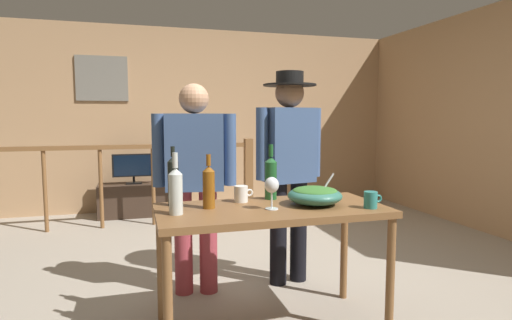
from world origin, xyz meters
name	(u,v)px	position (x,y,z in m)	size (l,w,h in m)	color
ground_plane	(267,278)	(0.00, 0.00, 0.00)	(7.51, 7.51, 0.00)	#9E9384
back_wall	(206,119)	(0.00, 2.89, 1.25)	(5.61, 0.10, 2.51)	tan
side_wall_right	(475,120)	(2.80, 0.87, 1.25)	(0.10, 4.33, 2.51)	tan
framed_picture	(102,78)	(-1.38, 2.83, 1.79)	(0.65, 0.03, 0.59)	slate
stair_railing	(169,171)	(-0.61, 1.98, 0.64)	(3.03, 0.10, 1.02)	brown
tv_console	(134,200)	(-1.01, 2.54, 0.21)	(0.90, 0.40, 0.42)	#38281E
flat_screen_tv	(133,166)	(-1.01, 2.51, 0.66)	(0.53, 0.12, 0.39)	black
serving_table	(272,221)	(-0.22, -0.79, 0.67)	(1.35, 0.64, 0.76)	brown
salad_bowl	(315,195)	(0.05, -0.80, 0.82)	(0.33, 0.33, 0.19)	#337060
wine_glass	(272,186)	(-0.24, -0.84, 0.89)	(0.08, 0.08, 0.19)	silver
wine_bottle_dark	(173,180)	(-0.78, -0.58, 0.91)	(0.07, 0.07, 0.36)	black
wine_bottle_clear	(176,190)	(-0.78, -0.82, 0.89)	(0.08, 0.08, 0.34)	silver
wine_bottle_green	(271,177)	(-0.15, -0.55, 0.90)	(0.08, 0.08, 0.36)	#1E5628
wine_bottle_amber	(209,186)	(-0.58, -0.71, 0.89)	(0.07, 0.07, 0.32)	brown
mug_teal	(371,200)	(0.33, -0.98, 0.81)	(0.11, 0.08, 0.10)	teal
mug_white	(241,194)	(-0.36, -0.59, 0.81)	(0.12, 0.09, 0.10)	white
person_standing_left	(195,172)	(-0.58, -0.12, 0.90)	(0.59, 0.28, 1.52)	#9E3842
person_standing_right	(289,160)	(0.14, -0.12, 0.96)	(0.55, 0.40, 1.63)	black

